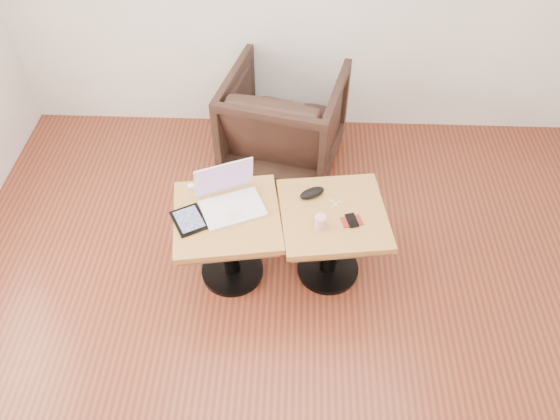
{
  "coord_description": "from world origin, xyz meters",
  "views": [
    {
      "loc": [
        -0.02,
        -1.53,
        2.89
      ],
      "look_at": [
        -0.1,
        0.62,
        0.61
      ],
      "focal_mm": 35.0,
      "sensor_mm": 36.0,
      "label": 1
    }
  ],
  "objects_px": {
    "side_table_right": "(332,228)",
    "armchair": "(284,120)",
    "side_table_left": "(228,230)",
    "striped_cup": "(320,222)",
    "laptop": "(230,199)"
  },
  "relations": [
    {
      "from": "side_table_left",
      "to": "striped_cup",
      "type": "bearing_deg",
      "value": -16.87
    },
    {
      "from": "side_table_right",
      "to": "armchair",
      "type": "distance_m",
      "value": 1.14
    },
    {
      "from": "side_table_right",
      "to": "laptop",
      "type": "bearing_deg",
      "value": 168.65
    },
    {
      "from": "laptop",
      "to": "striped_cup",
      "type": "relative_size",
      "value": 5.3
    },
    {
      "from": "striped_cup",
      "to": "armchair",
      "type": "xyz_separation_m",
      "value": [
        -0.24,
        1.21,
        -0.22
      ]
    },
    {
      "from": "armchair",
      "to": "laptop",
      "type": "bearing_deg",
      "value": 88.58
    },
    {
      "from": "side_table_left",
      "to": "laptop",
      "type": "xyz_separation_m",
      "value": [
        0.01,
        0.08,
        0.19
      ]
    },
    {
      "from": "side_table_left",
      "to": "side_table_right",
      "type": "xyz_separation_m",
      "value": [
        0.62,
        0.04,
        0.0
      ]
    },
    {
      "from": "laptop",
      "to": "striped_cup",
      "type": "xyz_separation_m",
      "value": [
        0.53,
        -0.16,
        -0.01
      ]
    },
    {
      "from": "side_table_right",
      "to": "striped_cup",
      "type": "distance_m",
      "value": 0.23
    },
    {
      "from": "striped_cup",
      "to": "laptop",
      "type": "bearing_deg",
      "value": 163.53
    },
    {
      "from": "side_table_left",
      "to": "laptop",
      "type": "height_order",
      "value": "laptop"
    },
    {
      "from": "laptop",
      "to": "striped_cup",
      "type": "distance_m",
      "value": 0.55
    },
    {
      "from": "striped_cup",
      "to": "armchair",
      "type": "distance_m",
      "value": 1.25
    },
    {
      "from": "laptop",
      "to": "striped_cup",
      "type": "height_order",
      "value": "laptop"
    }
  ]
}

